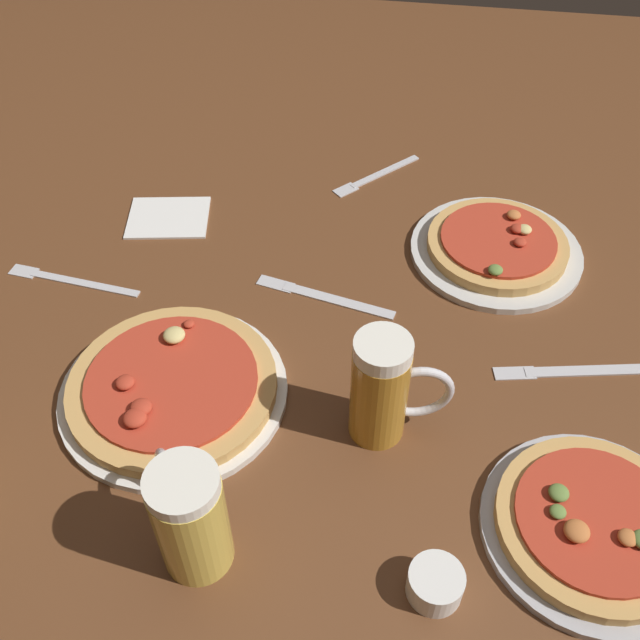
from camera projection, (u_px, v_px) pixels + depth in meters
The scene contains 12 objects.
ground_plane at pixel (320, 336), 1.12m from camera, with size 2.40×2.40×0.03m, color brown.
pizza_plate_near at pixel (173, 388), 1.01m from camera, with size 0.32×0.32×0.05m.
pizza_plate_far at pixel (497, 247), 1.22m from camera, with size 0.29×0.29×0.05m.
pizza_plate_side at pixel (594, 525), 0.87m from camera, with size 0.27×0.27×0.05m.
beer_mug_dark at pixel (189, 516), 0.81m from camera, with size 0.11×0.12×0.17m.
beer_mug_pale at pixel (383, 389), 0.92m from camera, with size 0.13×0.07×0.17m.
ramekin_sauce at pixel (435, 584), 0.82m from camera, with size 0.06×0.06×0.04m, color white.
napkin_folded at pixel (168, 217), 1.29m from camera, with size 0.14×0.11×0.01m, color white.
fork_left at pixel (70, 280), 1.18m from camera, with size 0.23×0.05×0.01m.
knife_right at pixel (574, 371), 1.05m from camera, with size 0.24×0.07×0.01m.
fork_spare at pixel (375, 175), 1.38m from camera, with size 0.15×0.16×0.01m.
knife_spare at pixel (324, 296), 1.16m from camera, with size 0.23×0.07×0.01m.
Camera 1 is at (0.12, -0.75, 0.82)m, focal length 40.93 mm.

